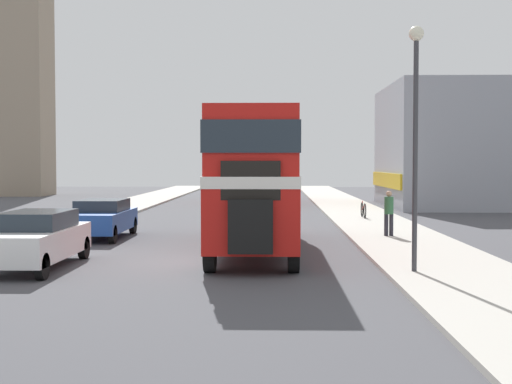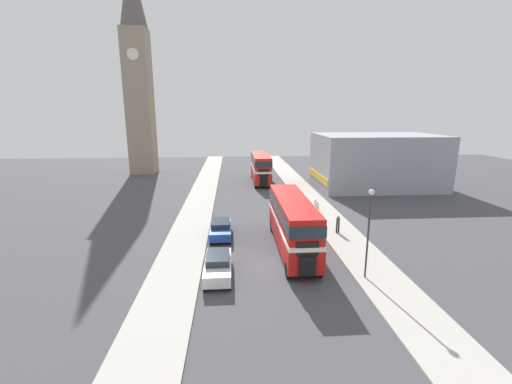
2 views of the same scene
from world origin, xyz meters
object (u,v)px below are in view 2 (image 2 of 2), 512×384
object	(u,v)px
bus_distant	(261,166)
pedestrian_walking	(338,223)
bicycle_on_pavement	(317,204)
street_lamp	(369,221)
double_decker_bus	(293,220)
church_tower	(137,66)
car_parked_mid	(221,229)
car_parked_near	(218,265)

from	to	relation	value
bus_distant	pedestrian_walking	size ratio (longest dim) A/B	6.32
bicycle_on_pavement	street_lamp	size ratio (longest dim) A/B	0.30
double_decker_bus	bus_distant	size ratio (longest dim) A/B	1.09
double_decker_bus	bicycle_on_pavement	size ratio (longest dim) A/B	6.28
church_tower	bicycle_on_pavement	bearing A→B (deg)	-44.68
car_parked_mid	street_lamp	bearing A→B (deg)	-41.17
car_parked_mid	bicycle_on_pavement	bearing A→B (deg)	38.00
street_lamp	church_tower	bearing A→B (deg)	120.21
double_decker_bus	car_parked_near	world-z (taller)	double_decker_bus
bus_distant	car_parked_mid	distance (m)	23.79
pedestrian_walking	street_lamp	distance (m)	8.79
bus_distant	church_tower	distance (m)	26.83
bicycle_on_pavement	street_lamp	xyz separation A→B (m)	(-0.88, -16.57, 3.47)
car_parked_near	car_parked_mid	world-z (taller)	car_parked_near
bicycle_on_pavement	double_decker_bus	bearing A→B (deg)	-112.63
car_parked_mid	bicycle_on_pavement	world-z (taller)	car_parked_mid
bicycle_on_pavement	church_tower	size ratio (longest dim) A/B	0.05
bus_distant	car_parked_near	bearing A→B (deg)	-100.03
bus_distant	street_lamp	size ratio (longest dim) A/B	1.74
bus_distant	double_decker_bus	bearing A→B (deg)	-89.48
car_parked_mid	bicycle_on_pavement	distance (m)	13.29
double_decker_bus	church_tower	distance (m)	44.06
bus_distant	pedestrian_walking	bearing A→B (deg)	-78.08
car_parked_near	pedestrian_walking	world-z (taller)	pedestrian_walking
bus_distant	church_tower	bearing A→B (deg)	154.03
church_tower	pedestrian_walking	bearing A→B (deg)	-53.10
bicycle_on_pavement	street_lamp	bearing A→B (deg)	-93.04
bicycle_on_pavement	church_tower	distance (m)	39.02
pedestrian_walking	bicycle_on_pavement	size ratio (longest dim) A/B	0.91
double_decker_bus	church_tower	bearing A→B (deg)	119.00
double_decker_bus	pedestrian_walking	size ratio (longest dim) A/B	6.87
street_lamp	church_tower	distance (m)	49.58
car_parked_near	pedestrian_walking	distance (m)	12.52
bicycle_on_pavement	street_lamp	world-z (taller)	street_lamp
bus_distant	bicycle_on_pavement	size ratio (longest dim) A/B	5.78
car_parked_near	church_tower	bearing A→B (deg)	109.78
street_lamp	church_tower	world-z (taller)	church_tower
pedestrian_walking	church_tower	xyz separation A→B (m)	(-24.66, 32.84, 16.92)
double_decker_bus	pedestrian_walking	xyz separation A→B (m)	(4.66, 3.23, -1.44)
street_lamp	car_parked_mid	bearing A→B (deg)	138.83
bicycle_on_pavement	church_tower	bearing A→B (deg)	135.32
car_parked_near	bicycle_on_pavement	xyz separation A→B (m)	(10.43, 15.47, -0.28)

